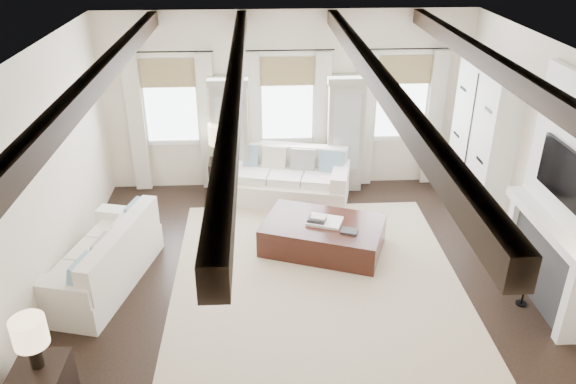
{
  "coord_description": "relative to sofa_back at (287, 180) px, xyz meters",
  "views": [
    {
      "loc": [
        -0.51,
        -5.88,
        4.68
      ],
      "look_at": [
        -0.13,
        1.08,
        1.15
      ],
      "focal_mm": 35.0,
      "sensor_mm": 36.0,
      "label": 1
    }
  ],
  "objects": [
    {
      "name": "ground",
      "position": [
        0.03,
        -3.12,
        -0.37
      ],
      "size": [
        7.5,
        7.5,
        0.0
      ],
      "primitive_type": "plane",
      "color": "black",
      "rests_on": "ground"
    },
    {
      "name": "room_shell",
      "position": [
        0.78,
        -2.22,
        1.52
      ],
      "size": [
        6.54,
        7.54,
        3.22
      ],
      "color": "#F5E7CE",
      "rests_on": "ground"
    },
    {
      "name": "area_rug",
      "position": [
        0.28,
        -2.49,
        -0.36
      ],
      "size": [
        3.99,
        4.35,
        0.02
      ],
      "primitive_type": "cube",
      "color": "#C6B396",
      "rests_on": "ground"
    },
    {
      "name": "sofa_back",
      "position": [
        0.0,
        0.0,
        0.0
      ],
      "size": [
        2.32,
        1.43,
        0.92
      ],
      "color": "white",
      "rests_on": "ground"
    },
    {
      "name": "sofa_left",
      "position": [
        -2.66,
        -2.44,
        -0.01
      ],
      "size": [
        1.44,
        2.28,
        0.9
      ],
      "color": "white",
      "rests_on": "ground"
    },
    {
      "name": "ottoman",
      "position": [
        0.45,
        -1.73,
        -0.14
      ],
      "size": [
        2.03,
        1.64,
        0.46
      ],
      "primitive_type": "cube",
      "rotation": [
        0.0,
        0.0,
        -0.35
      ],
      "color": "black",
      "rests_on": "ground"
    },
    {
      "name": "tray",
      "position": [
        0.47,
        -1.72,
        0.11
      ],
      "size": [
        0.6,
        0.53,
        0.04
      ],
      "primitive_type": "cube",
      "rotation": [
        0.0,
        0.0,
        -0.35
      ],
      "color": "white",
      "rests_on": "ottoman"
    },
    {
      "name": "book_lower",
      "position": [
        0.35,
        -1.72,
        0.15
      ],
      "size": [
        0.31,
        0.28,
        0.04
      ],
      "primitive_type": "cube",
      "rotation": [
        0.0,
        0.0,
        -0.35
      ],
      "color": "#262628",
      "rests_on": "tray"
    },
    {
      "name": "book_upper",
      "position": [
        0.38,
        -1.71,
        0.19
      ],
      "size": [
        0.27,
        0.24,
        0.03
      ],
      "primitive_type": "cube",
      "rotation": [
        0.0,
        0.0,
        -0.35
      ],
      "color": "beige",
      "rests_on": "book_lower"
    },
    {
      "name": "book_loose",
      "position": [
        0.8,
        -2.02,
        0.11
      ],
      "size": [
        0.29,
        0.25,
        0.03
      ],
      "primitive_type": "cube",
      "rotation": [
        0.0,
        0.0,
        -0.35
      ],
      "color": "#262628",
      "rests_on": "ottoman"
    },
    {
      "name": "side_table_front",
      "position": [
        -2.79,
        -4.57,
        -0.11
      ],
      "size": [
        0.52,
        0.52,
        0.52
      ],
      "primitive_type": "cube",
      "color": "black",
      "rests_on": "ground"
    },
    {
      "name": "lamp_front",
      "position": [
        -2.79,
        -4.57,
        0.56
      ],
      "size": [
        0.34,
        0.34,
        0.59
      ],
      "color": "black",
      "rests_on": "side_table_front"
    },
    {
      "name": "side_table_back",
      "position": [
        -1.16,
        0.2,
        -0.03
      ],
      "size": [
        0.45,
        0.45,
        0.67
      ],
      "primitive_type": "cube",
      "color": "black",
      "rests_on": "ground"
    },
    {
      "name": "lamp_back",
      "position": [
        -1.16,
        0.2,
        0.77
      ],
      "size": [
        0.4,
        0.4,
        0.69
      ],
      "color": "black",
      "rests_on": "side_table_back"
    },
    {
      "name": "candlestick_near",
      "position": [
        2.93,
        -3.22,
        -0.06
      ],
      "size": [
        0.15,
        0.15,
        0.74
      ],
      "color": "black",
      "rests_on": "ground"
    },
    {
      "name": "candlestick_far",
      "position": [
        2.93,
        -2.92,
        -0.08
      ],
      "size": [
        0.14,
        0.14,
        0.71
      ],
      "color": "black",
      "rests_on": "ground"
    }
  ]
}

